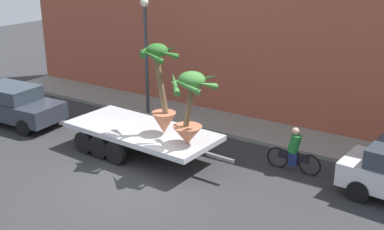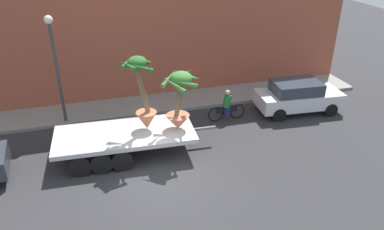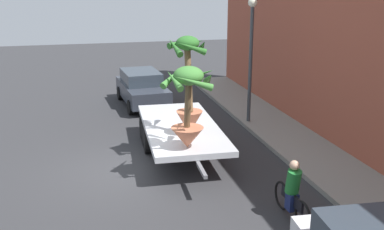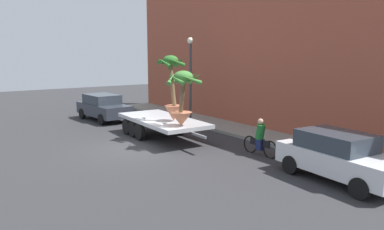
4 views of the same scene
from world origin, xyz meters
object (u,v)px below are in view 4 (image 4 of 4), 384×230
at_px(cyclist, 260,139).
at_px(potted_palm_middle, 172,89).
at_px(parked_car, 339,156).
at_px(flatbed_trailer, 160,122).
at_px(street_lamp, 190,68).
at_px(potted_palm_rear, 183,97).
at_px(trailing_car, 103,107).

bearing_deg(cyclist, potted_palm_middle, -159.11).
bearing_deg(parked_car, flatbed_trailer, -170.30).
relative_size(cyclist, street_lamp, 0.38).
bearing_deg(street_lamp, flatbed_trailer, -57.42).
height_order(potted_palm_rear, parked_car, potted_palm_rear).
xyz_separation_m(cyclist, parked_car, (3.63, -0.14, 0.16)).
bearing_deg(cyclist, potted_palm_rear, -145.16).
distance_m(flatbed_trailer, cyclist, 5.43).
distance_m(potted_palm_middle, parked_car, 8.04).
relative_size(parked_car, street_lamp, 0.87).
xyz_separation_m(flatbed_trailer, cyclist, (5.18, 1.64, -0.09)).
distance_m(potted_palm_rear, cyclist, 3.70).
bearing_deg(potted_palm_rear, parked_car, 15.61).
height_order(potted_palm_middle, trailing_car, potted_palm_middle).
height_order(flatbed_trailer, street_lamp, street_lamp).
bearing_deg(potted_palm_rear, street_lamp, 141.64).
relative_size(potted_palm_middle, street_lamp, 0.63).
relative_size(potted_palm_rear, potted_palm_middle, 0.79).
bearing_deg(potted_palm_rear, potted_palm_middle, 165.78).
bearing_deg(potted_palm_rear, cyclist, 34.84).
bearing_deg(trailing_car, potted_palm_rear, 0.93).
height_order(potted_palm_middle, street_lamp, street_lamp).
relative_size(potted_palm_rear, trailing_car, 0.55).
distance_m(cyclist, trailing_car, 11.53).
distance_m(flatbed_trailer, parked_car, 8.93).
bearing_deg(flatbed_trailer, potted_palm_middle, 3.68).
height_order(potted_palm_middle, cyclist, potted_palm_middle).
bearing_deg(cyclist, trailing_car, -169.72).
distance_m(cyclist, street_lamp, 7.91).
xyz_separation_m(potted_palm_rear, cyclist, (2.76, 1.92, -1.55)).
relative_size(flatbed_trailer, trailing_car, 1.50).
bearing_deg(cyclist, street_lamp, 167.07).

